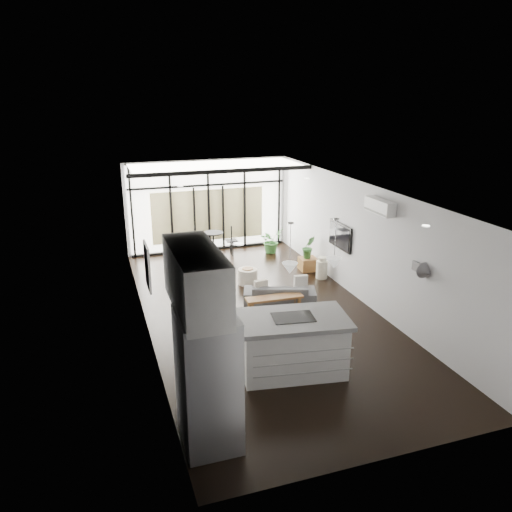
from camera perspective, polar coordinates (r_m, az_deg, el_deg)
floor at (r=11.34m, az=0.48°, el=-6.46°), size 5.00×10.00×0.00m
ceiling at (r=10.47m, az=0.52°, el=7.57°), size 5.00×10.00×0.00m
wall_left at (r=10.33m, az=-12.74°, el=-1.10°), size 0.02×10.00×2.80m
wall_right at (r=11.84m, az=12.04°, el=1.46°), size 0.02×10.00×2.80m
wall_back at (r=15.47m, az=-5.53°, el=5.78°), size 5.00×0.02×2.80m
wall_front at (r=6.70m, az=14.81°, el=-12.54°), size 5.00×0.02×2.80m
glazing at (r=15.36m, az=-5.43°, el=5.69°), size 5.00×0.20×2.80m
skylight at (r=14.27m, az=-4.77°, el=10.32°), size 4.70×1.90×0.06m
neighbour_building at (r=15.49m, az=-5.45°, el=4.66°), size 3.50×0.02×1.60m
island at (r=8.93m, az=4.18°, el=-10.06°), size 2.07×1.41×1.05m
cooktop at (r=8.69m, az=4.26°, el=-6.99°), size 0.78×0.58×0.01m
fridge at (r=7.11m, az=-5.51°, el=-13.86°), size 0.77×0.96×1.99m
appliance_column at (r=7.65m, az=-6.62°, el=-10.51°), size 0.56×0.59×2.19m
upper_cabinets at (r=6.79m, az=-6.88°, el=-2.65°), size 0.62×1.75×0.86m
pendant_left at (r=8.14m, az=3.88°, el=-1.40°), size 0.26×0.26×0.18m
pendant_right at (r=8.46m, az=8.91°, el=-0.80°), size 0.26×0.26×0.18m
sofa at (r=11.68m, az=2.73°, el=-3.96°), size 1.74×1.01×0.65m
console_bench at (r=11.20m, az=2.10°, el=-5.65°), size 1.30×0.36×0.41m
pouf at (r=12.88m, az=-0.96°, el=-2.35°), size 0.58×0.58×0.40m
crate at (r=13.95m, az=5.96°, el=-0.90°), size 0.48×0.48×0.35m
plant_tall at (r=15.33m, az=1.74°, el=1.47°), size 0.95×0.98×0.59m
plant_crate at (r=13.85m, az=6.00°, el=0.33°), size 0.40×0.66×0.28m
milk_can at (r=13.34m, az=7.53°, el=-1.32°), size 0.34×0.34×0.60m
bistro_set at (r=15.11m, az=-4.89°, el=1.55°), size 1.76×1.04×0.79m
tv at (r=12.68m, az=9.60°, el=2.28°), size 0.05×1.10×0.65m
ac_unit at (r=10.85m, az=13.96°, el=5.53°), size 0.22×0.90×0.30m
framed_art at (r=9.81m, az=-12.31°, el=-1.19°), size 0.04×0.70×0.90m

